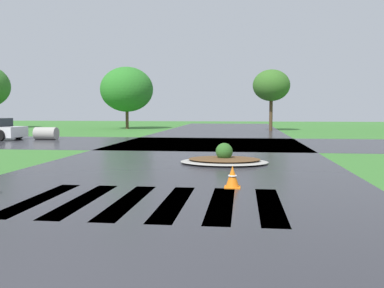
% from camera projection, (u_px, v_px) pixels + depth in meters
% --- Properties ---
extents(asphalt_roadway, '(9.57, 80.00, 0.01)m').
position_uv_depth(asphalt_roadway, '(186.00, 166.00, 13.11)').
color(asphalt_roadway, '#2B2B30').
rests_on(asphalt_roadway, ground).
extents(asphalt_cross_road, '(90.00, 8.62, 0.01)m').
position_uv_depth(asphalt_cross_road, '(209.00, 143.00, 21.92)').
color(asphalt_cross_road, '#2B2B30').
rests_on(asphalt_cross_road, ground).
extents(crosswalk_stripes, '(4.95, 3.14, 0.01)m').
position_uv_depth(crosswalk_stripes, '(151.00, 202.00, 8.06)').
color(crosswalk_stripes, white).
rests_on(crosswalk_stripes, ground).
extents(median_island, '(2.88, 2.12, 0.68)m').
position_uv_depth(median_island, '(224.00, 160.00, 13.79)').
color(median_island, '#9E9B93').
rests_on(median_island, ground).
extents(drainage_pipe_stack, '(1.34, 0.79, 0.73)m').
position_uv_depth(drainage_pipe_stack, '(46.00, 133.00, 24.72)').
color(drainage_pipe_stack, '#9E9B93').
rests_on(drainage_pipe_stack, ground).
extents(traffic_cone, '(0.36, 0.36, 0.50)m').
position_uv_depth(traffic_cone, '(232.00, 178.00, 9.50)').
color(traffic_cone, orange).
rests_on(traffic_cone, ground).
extents(background_treeline, '(44.38, 6.80, 5.96)m').
position_uv_depth(background_treeline, '(164.00, 86.00, 36.99)').
color(background_treeline, '#4C3823').
rests_on(background_treeline, ground).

